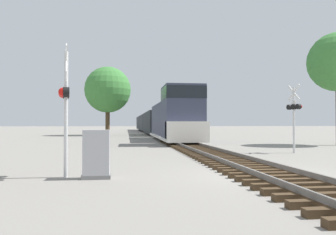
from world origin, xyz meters
The scene contains 8 objects.
ground_plane centered at (0.00, 0.00, 0.00)m, with size 400.00×400.00×0.00m, color gray.
rail_track_bed centered at (0.00, 0.00, 0.14)m, with size 2.60×160.00×0.31m.
freight_train centered at (0.00, 45.11, 1.85)m, with size 3.03×68.29×4.60m.
crossing_signal_near centered at (-6.26, 0.49, 2.43)m, with size 0.47×1.02×4.05m.
crossing_signal_far centered at (5.04, 7.47, 2.40)m, with size 0.53×1.01×3.87m.
relay_cabinet centered at (-5.28, 0.17, 0.72)m, with size 0.86×0.52×1.47m.
tree_mid_background centered at (-6.92, 36.79, 6.41)m, with size 6.48×6.48×9.67m.
tree_deep_background centered at (6.98, 45.93, 5.93)m, with size 4.85×4.85×8.40m.
Camera 1 is at (-4.41, -9.91, 1.65)m, focal length 35.00 mm.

